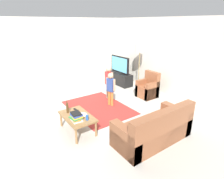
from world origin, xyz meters
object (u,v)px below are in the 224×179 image
plate (83,115)px  child_center (111,86)px  floor_lamp (140,50)px  bottle (67,108)px  child_near_tv (109,80)px  coffee_table (77,117)px  book_stack (76,117)px  armchair (148,89)px  tv_stand (120,79)px  tv_remote (76,110)px  tv (120,65)px  soda_can (87,118)px  couch (156,130)px

plate → child_center: bearing=120.3°
floor_lamp → bottle: 3.64m
child_near_tv → bottle: 2.14m
child_near_tv → coffee_table: size_ratio=1.15×
coffee_table → book_stack: (0.22, -0.12, 0.15)m
armchair → book_stack: armchair is taller
tv_stand → child_near_tv: size_ratio=1.04×
tv_stand → plate: (2.34, -2.95, 0.18)m
coffee_table → tv_remote: size_ratio=5.88×
armchair → child_center: bearing=-96.6°
tv → floor_lamp: bearing=10.0°
tv → coffee_table: bearing=-53.1°
floor_lamp → tv_remote: size_ratio=10.47×
child_near_tv → tv_remote: 1.95m
bottle → soda_can: bottle is taller
couch → plate: 1.74m
floor_lamp → plate: (1.37, -3.10, -1.12)m
tv_stand → couch: (3.69, -1.86, 0.05)m
couch → armchair: bearing=137.5°
child_near_tv → tv_remote: bearing=-60.5°
tv → plate: (2.34, -2.93, -0.42)m
child_center → coffee_table: child_center is taller
tv_stand → book_stack: (2.51, -3.19, 0.28)m
child_center → bottle: child_center is taller
child_near_tv → plate: 2.12m
armchair → tv_remote: (0.29, -2.93, 0.13)m
coffee_table → soda_can: (0.32, 0.10, 0.11)m
tv_stand → plate: size_ratio=5.45×
floor_lamp → tv_remote: floor_lamp is taller
tv_stand → tv: bearing=-90.0°
coffee_table → bottle: bearing=-156.8°
tv → child_near_tv: bearing=-50.6°
soda_can → armchair: bearing=107.2°
floor_lamp → bottle: floor_lamp is taller
floor_lamp → child_center: (0.55, -1.71, -0.90)m
bottle → tv_remote: (-0.02, 0.22, -0.12)m
child_center → book_stack: child_center is taller
floor_lamp → bottle: (1.04, -3.34, -0.99)m
child_center → tv_remote: bearing=-71.8°
child_near_tv → soda_can: size_ratio=9.58×
tv → child_center: 2.18m
soda_can → tv_stand: bearing=131.3°
bottle → tv_remote: bottle is taller
couch → child_center: bearing=172.1°
tv → floor_lamp: 1.21m
book_stack → tv_remote: size_ratio=1.69×
floor_lamp → tv_remote: 3.47m
plate → child_near_tv: bearing=128.1°
armchair → soda_can: size_ratio=7.50×
floor_lamp → armchair: bearing=-14.7°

